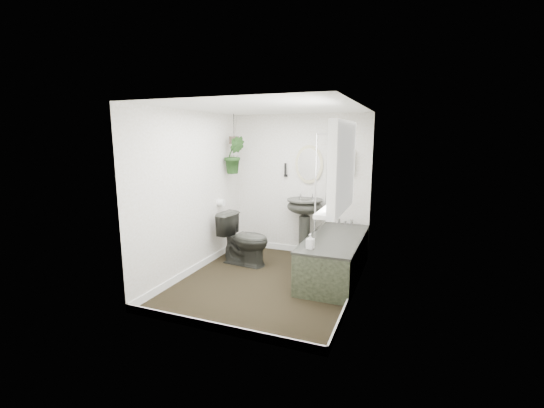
% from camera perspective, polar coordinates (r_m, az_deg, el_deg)
% --- Properties ---
extents(floor, '(2.30, 2.80, 0.02)m').
position_cam_1_polar(floor, '(5.07, -0.64, -12.16)').
color(floor, black).
rests_on(floor, ground).
extents(ceiling, '(2.30, 2.80, 0.02)m').
position_cam_1_polar(ceiling, '(4.68, -0.70, 15.00)').
color(ceiling, white).
rests_on(ceiling, ground).
extents(wall_back, '(2.30, 0.02, 2.30)m').
position_cam_1_polar(wall_back, '(6.05, 4.38, 2.98)').
color(wall_back, white).
rests_on(wall_back, ground).
extents(wall_front, '(2.30, 0.02, 2.30)m').
position_cam_1_polar(wall_front, '(3.50, -9.42, -2.79)').
color(wall_front, white).
rests_on(wall_front, ground).
extents(wall_left, '(0.02, 2.80, 2.30)m').
position_cam_1_polar(wall_left, '(5.28, -12.40, 1.64)').
color(wall_left, white).
rests_on(wall_left, ground).
extents(wall_right, '(0.02, 2.80, 2.30)m').
position_cam_1_polar(wall_right, '(4.44, 13.34, -0.08)').
color(wall_right, white).
rests_on(wall_right, ground).
extents(skirting, '(2.30, 2.80, 0.10)m').
position_cam_1_polar(skirting, '(5.04, -0.64, -11.53)').
color(skirting, white).
rests_on(skirting, floor).
extents(bathtub, '(0.72, 1.72, 0.58)m').
position_cam_1_polar(bathtub, '(5.19, 9.77, -8.20)').
color(bathtub, '#262722').
rests_on(bathtub, floor).
extents(bath_screen, '(0.04, 0.72, 1.40)m').
position_cam_1_polar(bath_screen, '(5.51, 7.79, 3.52)').
color(bath_screen, silver).
rests_on(bath_screen, bathtub).
extents(shower_box, '(0.20, 0.10, 0.35)m').
position_cam_1_polar(shower_box, '(5.76, 11.90, 6.40)').
color(shower_box, white).
rests_on(shower_box, wall_back).
extents(oval_mirror, '(0.46, 0.03, 0.62)m').
position_cam_1_polar(oval_mirror, '(5.93, 5.82, 6.20)').
color(oval_mirror, '#C5BB8E').
rests_on(oval_mirror, wall_back).
extents(wall_sconce, '(0.04, 0.04, 0.22)m').
position_cam_1_polar(wall_sconce, '(6.05, 2.11, 5.39)').
color(wall_sconce, black).
rests_on(wall_sconce, wall_back).
extents(toilet_roll_holder, '(0.11, 0.11, 0.11)m').
position_cam_1_polar(toilet_roll_holder, '(5.88, -8.03, 0.21)').
color(toilet_roll_holder, white).
rests_on(toilet_roll_holder, wall_left).
extents(window_recess, '(0.08, 1.00, 0.90)m').
position_cam_1_polar(window_recess, '(3.70, 11.00, 5.73)').
color(window_recess, white).
rests_on(window_recess, wall_right).
extents(window_sill, '(0.18, 1.00, 0.04)m').
position_cam_1_polar(window_sill, '(3.77, 9.73, -0.59)').
color(window_sill, white).
rests_on(window_sill, wall_right).
extents(window_blinds, '(0.01, 0.86, 0.76)m').
position_cam_1_polar(window_blinds, '(3.71, 10.31, 5.77)').
color(window_blinds, white).
rests_on(window_blinds, wall_right).
extents(toilet, '(0.82, 0.52, 0.80)m').
position_cam_1_polar(toilet, '(5.61, -4.33, -5.49)').
color(toilet, '#262722').
rests_on(toilet, floor).
extents(pedestal_sink, '(0.63, 0.55, 0.97)m').
position_cam_1_polar(pedestal_sink, '(5.91, 5.10, -3.80)').
color(pedestal_sink, '#262722').
rests_on(pedestal_sink, floor).
extents(sill_plant, '(0.29, 0.27, 0.26)m').
position_cam_1_polar(sill_plant, '(4.04, 10.62, 2.32)').
color(sill_plant, black).
rests_on(sill_plant, window_sill).
extents(hanging_plant, '(0.42, 0.39, 0.60)m').
position_cam_1_polar(hanging_plant, '(5.95, -5.93, 7.64)').
color(hanging_plant, black).
rests_on(hanging_plant, ceiling).
extents(soap_bottle, '(0.10, 0.10, 0.19)m').
position_cam_1_polar(soap_bottle, '(4.53, 6.02, -5.83)').
color(soap_bottle, black).
rests_on(soap_bottle, bathtub).
extents(hanging_pot, '(0.16, 0.16, 0.12)m').
position_cam_1_polar(hanging_pot, '(5.94, -5.97, 9.94)').
color(hanging_pot, '#41342A').
rests_on(hanging_pot, ceiling).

